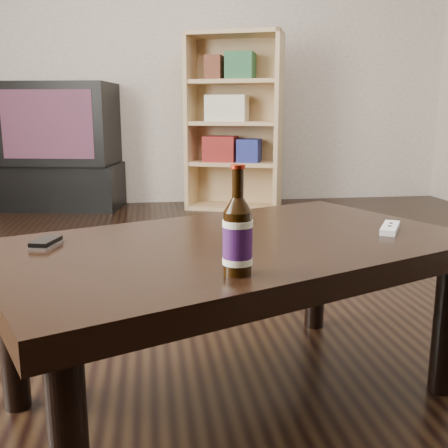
{
  "coord_description": "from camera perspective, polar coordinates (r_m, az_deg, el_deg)",
  "views": [
    {
      "loc": [
        -0.34,
        -1.93,
        0.84
      ],
      "look_at": [
        -0.18,
        -0.83,
        0.6
      ],
      "focal_mm": 42.0,
      "sensor_mm": 36.0,
      "label": 1
    }
  ],
  "objects": [
    {
      "name": "floor",
      "position": [
        2.13,
        1.7,
        -11.23
      ],
      "size": [
        5.0,
        6.0,
        0.01
      ],
      "primitive_type": "cube",
      "color": "black",
      "rests_on": "ground"
    },
    {
      "name": "wall_back",
      "position": [
        4.97,
        -4.46,
        18.0
      ],
      "size": [
        5.0,
        0.02,
        2.7
      ],
      "primitive_type": "cube",
      "color": "#B9ACA1",
      "rests_on": "ground"
    },
    {
      "name": "tv_stand",
      "position": [
        4.83,
        -17.03,
        3.97
      ],
      "size": [
        1.07,
        0.68,
        0.39
      ],
      "primitive_type": "cube",
      "rotation": [
        0.0,
        0.0,
        -0.2
      ],
      "color": "black",
      "rests_on": "floor"
    },
    {
      "name": "tv",
      "position": [
        4.79,
        -17.44,
        10.38
      ],
      "size": [
        1.01,
        0.75,
        0.69
      ],
      "rotation": [
        0.0,
        0.0,
        -0.2
      ],
      "color": "black",
      "rests_on": "tv_stand"
    },
    {
      "name": "bookshelf",
      "position": [
        4.59,
        1.07,
        11.3
      ],
      "size": [
        0.88,
        0.63,
        1.48
      ],
      "rotation": [
        0.0,
        0.0,
        -0.37
      ],
      "color": "tan",
      "rests_on": "floor"
    },
    {
      "name": "coffee_table",
      "position": [
        1.48,
        1.28,
        -4.19
      ],
      "size": [
        1.49,
        1.21,
        0.49
      ],
      "rotation": [
        0.0,
        0.0,
        0.41
      ],
      "color": "black",
      "rests_on": "floor"
    },
    {
      "name": "beer_bottle",
      "position": [
        1.14,
        1.49,
        -1.38
      ],
      "size": [
        0.08,
        0.08,
        0.24
      ],
      "rotation": [
        0.0,
        0.0,
        0.31
      ],
      "color": "black",
      "rests_on": "coffee_table"
    },
    {
      "name": "phone",
      "position": [
        1.48,
        -18.82,
        -1.93
      ],
      "size": [
        0.08,
        0.11,
        0.02
      ],
      "rotation": [
        0.0,
        0.0,
        -0.29
      ],
      "color": "#A3A3A5",
      "rests_on": "coffee_table"
    },
    {
      "name": "remote",
      "position": [
        1.66,
        17.62,
        -0.41
      ],
      "size": [
        0.12,
        0.16,
        0.02
      ],
      "rotation": [
        0.0,
        0.0,
        -0.54
      ],
      "color": "silver",
      "rests_on": "coffee_table"
    }
  ]
}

